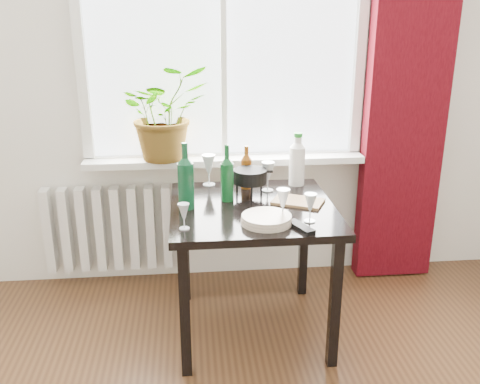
{
  "coord_description": "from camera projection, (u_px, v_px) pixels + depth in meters",
  "views": [
    {
      "loc": [
        -0.22,
        -1.04,
        1.72
      ],
      "look_at": [
        0.03,
        1.55,
        0.82
      ],
      "focal_mm": 40.0,
      "sensor_mm": 36.0,
      "label": 1
    }
  ],
  "objects": [
    {
      "name": "wineglass_back_left",
      "position": [
        209.0,
        170.0,
        3.08
      ],
      "size": [
        0.08,
        0.08,
        0.19
      ],
      "primitive_type": null,
      "rotation": [
        0.0,
        0.0,
        -0.03
      ],
      "color": "silver",
      "rests_on": "table"
    },
    {
      "name": "potted_plant",
      "position": [
        165.0,
        113.0,
        3.17
      ],
      "size": [
        0.62,
        0.58,
        0.57
      ],
      "primitive_type": "imported",
      "rotation": [
        0.0,
        0.0,
        0.32
      ],
      "color": "#2D771F",
      "rests_on": "windowsill"
    },
    {
      "name": "plate_stack",
      "position": [
        267.0,
        219.0,
        2.56
      ],
      "size": [
        0.3,
        0.3,
        0.04
      ],
      "primitive_type": "cylinder",
      "rotation": [
        0.0,
        0.0,
        0.22
      ],
      "color": "beige",
      "rests_on": "table"
    },
    {
      "name": "cutting_board",
      "position": [
        298.0,
        201.0,
        2.83
      ],
      "size": [
        0.31,
        0.26,
        0.01
      ],
      "primitive_type": "cube",
      "rotation": [
        0.0,
        0.0,
        -0.47
      ],
      "color": "olive",
      "rests_on": "table"
    },
    {
      "name": "cleaning_bottle",
      "position": [
        297.0,
        159.0,
        3.07
      ],
      "size": [
        0.11,
        0.11,
        0.32
      ],
      "primitive_type": null,
      "rotation": [
        0.0,
        0.0,
        -0.24
      ],
      "color": "silver",
      "rests_on": "table"
    },
    {
      "name": "wine_bottle_right",
      "position": [
        227.0,
        173.0,
        2.82
      ],
      "size": [
        0.09,
        0.09,
        0.31
      ],
      "primitive_type": null,
      "rotation": [
        0.0,
        0.0,
        -0.26
      ],
      "color": "#0C401A",
      "rests_on": "table"
    },
    {
      "name": "fondue_pot",
      "position": [
        250.0,
        182.0,
        2.93
      ],
      "size": [
        0.22,
        0.2,
        0.14
      ],
      "primitive_type": null,
      "rotation": [
        0.0,
        0.0,
        0.05
      ],
      "color": "black",
      "rests_on": "table"
    },
    {
      "name": "tv_remote",
      "position": [
        301.0,
        227.0,
        2.5
      ],
      "size": [
        0.11,
        0.17,
        0.02
      ],
      "primitive_type": "cube",
      "rotation": [
        0.0,
        0.0,
        0.41
      ],
      "color": "black",
      "rests_on": "table"
    },
    {
      "name": "windowsill",
      "position": [
        225.0,
        160.0,
        3.32
      ],
      "size": [
        1.72,
        0.2,
        0.04
      ],
      "color": "white",
      "rests_on": "ground"
    },
    {
      "name": "window",
      "position": [
        223.0,
        29.0,
        3.13
      ],
      "size": [
        1.72,
        0.08,
        1.62
      ],
      "color": "white",
      "rests_on": "ground"
    },
    {
      "name": "wine_bottle_left",
      "position": [
        186.0,
        175.0,
        2.7
      ],
      "size": [
        0.11,
        0.11,
        0.35
      ],
      "primitive_type": null,
      "rotation": [
        0.0,
        0.0,
        0.35
      ],
      "color": "#0B3A1F",
      "rests_on": "table"
    },
    {
      "name": "wineglass_far_right",
      "position": [
        310.0,
        208.0,
        2.56
      ],
      "size": [
        0.07,
        0.07,
        0.15
      ],
      "primitive_type": null,
      "rotation": [
        0.0,
        0.0,
        -0.1
      ],
      "color": "silver",
      "rests_on": "table"
    },
    {
      "name": "table",
      "position": [
        252.0,
        222.0,
        2.82
      ],
      "size": [
        0.85,
        0.85,
        0.74
      ],
      "color": "black",
      "rests_on": "ground"
    },
    {
      "name": "wineglass_front_left",
      "position": [
        184.0,
        216.0,
        2.48
      ],
      "size": [
        0.05,
        0.05,
        0.13
      ],
      "primitive_type": null,
      "rotation": [
        0.0,
        0.0,
        -0.0
      ],
      "color": "silver",
      "rests_on": "table"
    },
    {
      "name": "wineglass_back_center",
      "position": [
        268.0,
        176.0,
        2.99
      ],
      "size": [
        0.1,
        0.1,
        0.17
      ],
      "primitive_type": null,
      "rotation": [
        0.0,
        0.0,
        -0.36
      ],
      "color": "silver",
      "rests_on": "table"
    },
    {
      "name": "curtain",
      "position": [
        409.0,
        81.0,
        3.24
      ],
      "size": [
        0.5,
        0.12,
        2.56
      ],
      "color": "#37050B",
      "rests_on": "ground"
    },
    {
      "name": "wineglass_front_right",
      "position": [
        283.0,
        204.0,
        2.59
      ],
      "size": [
        0.07,
        0.07,
        0.16
      ],
      "primitive_type": null,
      "rotation": [
        0.0,
        0.0,
        0.03
      ],
      "color": "silver",
      "rests_on": "table"
    },
    {
      "name": "bottle_amber",
      "position": [
        246.0,
        167.0,
        3.02
      ],
      "size": [
        0.06,
        0.06,
        0.25
      ],
      "primitive_type": null,
      "rotation": [
        0.0,
        0.0,
        -0.02
      ],
      "color": "#70370C",
      "rests_on": "table"
    },
    {
      "name": "radiator",
      "position": [
        109.0,
        228.0,
        3.42
      ],
      "size": [
        0.8,
        0.1,
        0.55
      ],
      "color": "silver",
      "rests_on": "ground"
    }
  ]
}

